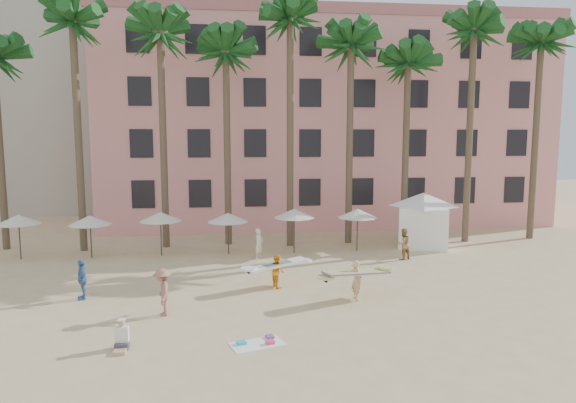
{
  "coord_description": "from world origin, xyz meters",
  "views": [
    {
      "loc": [
        -0.89,
        -18.21,
        7.11
      ],
      "look_at": [
        1.89,
        6.0,
        4.0
      ],
      "focal_mm": 32.0,
      "sensor_mm": 36.0,
      "label": 1
    }
  ],
  "objects_px": {
    "carrier_yellow": "(357,277)",
    "carrier_white": "(277,269)",
    "cabana": "(423,215)",
    "pink_hotel": "(320,126)"
  },
  "relations": [
    {
      "from": "carrier_yellow",
      "to": "carrier_white",
      "type": "height_order",
      "value": "carrier_yellow"
    },
    {
      "from": "pink_hotel",
      "to": "carrier_white",
      "type": "distance_m",
      "value": 22.62
    },
    {
      "from": "carrier_yellow",
      "to": "carrier_white",
      "type": "distance_m",
      "value": 3.99
    },
    {
      "from": "carrier_yellow",
      "to": "cabana",
      "type": "bearing_deg",
      "value": 55.96
    },
    {
      "from": "pink_hotel",
      "to": "carrier_white",
      "type": "height_order",
      "value": "pink_hotel"
    },
    {
      "from": "pink_hotel",
      "to": "carrier_white",
      "type": "bearing_deg",
      "value": -105.41
    },
    {
      "from": "pink_hotel",
      "to": "carrier_yellow",
      "type": "distance_m",
      "value": 24.13
    },
    {
      "from": "cabana",
      "to": "pink_hotel",
      "type": "bearing_deg",
      "value": 109.69
    },
    {
      "from": "cabana",
      "to": "carrier_white",
      "type": "bearing_deg",
      "value": -141.86
    },
    {
      "from": "pink_hotel",
      "to": "cabana",
      "type": "xyz_separation_m",
      "value": [
        4.53,
        -12.66,
        -5.93
      ]
    }
  ]
}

